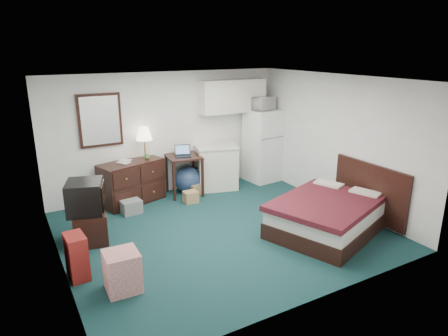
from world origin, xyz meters
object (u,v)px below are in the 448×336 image
kitchen_counter (216,168)px  bed (326,217)px  fridge (262,145)px  floor_lamp (146,164)px  tv_stand (90,227)px  desk (184,175)px  dresser (132,182)px  suitcase (77,257)px

kitchen_counter → bed: 2.89m
fridge → bed: size_ratio=0.92×
fridge → floor_lamp: bearing=170.4°
kitchen_counter → tv_stand: bearing=-140.8°
desk → bed: 3.11m
kitchen_counter → tv_stand: (-2.94, -1.25, -0.21)m
dresser → tv_stand: dresser is taller
suitcase → fridge: bearing=22.3°
bed → dresser: bearing=109.5°
floor_lamp → bed: bearing=-55.4°
floor_lamp → tv_stand: (-1.41, -1.39, -0.49)m
floor_lamp → suitcase: 2.99m
floor_lamp → suitcase: bearing=-127.1°
kitchen_counter → bed: (0.53, -2.84, -0.17)m
fridge → suitcase: bearing=-160.0°
floor_lamp → kitchen_counter: floor_lamp is taller
bed → kitchen_counter: bearing=80.7°
floor_lamp → desk: size_ratio=1.77×
dresser → floor_lamp: (0.33, 0.07, 0.32)m
tv_stand → kitchen_counter: bearing=32.6°
dresser → fridge: bearing=-19.4°
bed → desk: bearing=94.9°
desk → suitcase: desk is taller
kitchen_counter → fridge: fridge is taller
bed → tv_stand: (-3.47, 1.58, -0.04)m
suitcase → kitchen_counter: bearing=30.2°
desk → fridge: fridge is taller
floor_lamp → fridge: fridge is taller
fridge → desk: bearing=173.6°
fridge → dresser: bearing=172.1°
desk → fridge: (1.94, -0.01, 0.40)m
desk → dresser: bearing=-177.0°
kitchen_counter → bed: size_ratio=0.51×
desk → floor_lamp: bearing=175.9°
kitchen_counter → bed: bearing=-63.4°
suitcase → dresser: bearing=53.9°
dresser → fridge: size_ratio=0.75×
dresser → suitcase: size_ratio=1.99×
dresser → suitcase: (-1.45, -2.29, -0.11)m
tv_stand → desk: bearing=39.2°
kitchen_counter → suitcase: bearing=-130.1°
floor_lamp → tv_stand: bearing=-135.4°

